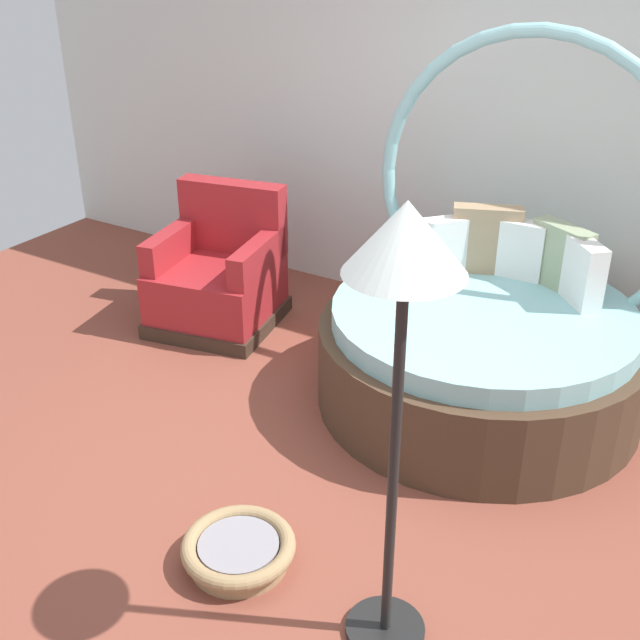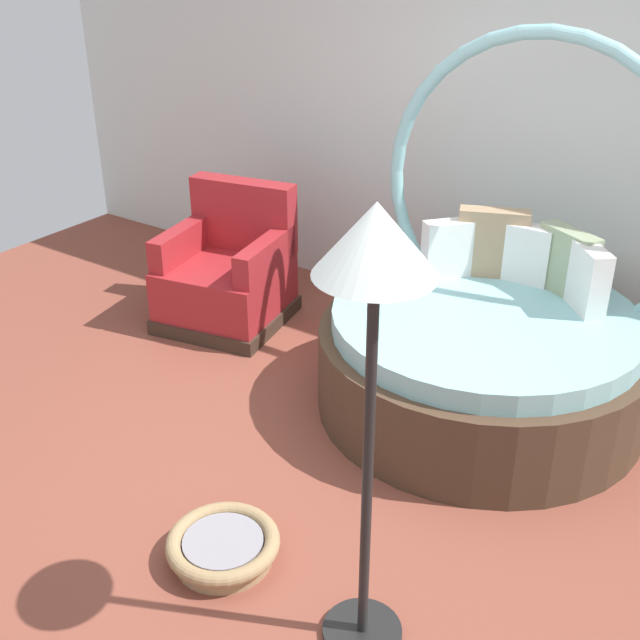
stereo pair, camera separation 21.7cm
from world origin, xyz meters
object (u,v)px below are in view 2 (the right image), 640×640
at_px(red_armchair, 228,275).
at_px(round_daybed, 488,339).
at_px(pet_basket, 223,546).
at_px(floor_lamp, 374,289).

bearing_deg(red_armchair, round_daybed, 0.76).
distance_m(pet_basket, floor_lamp, 1.63).
bearing_deg(red_armchair, floor_lamp, -39.40).
bearing_deg(pet_basket, floor_lamp, -0.27).
xyz_separation_m(round_daybed, pet_basket, (-0.41, -1.86, -0.34)).
bearing_deg(red_armchair, pet_basket, -50.57).
relative_size(pet_basket, floor_lamp, 0.28).
height_order(red_armchair, pet_basket, red_armchair).
height_order(pet_basket, floor_lamp, floor_lamp).
height_order(round_daybed, floor_lamp, round_daybed).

